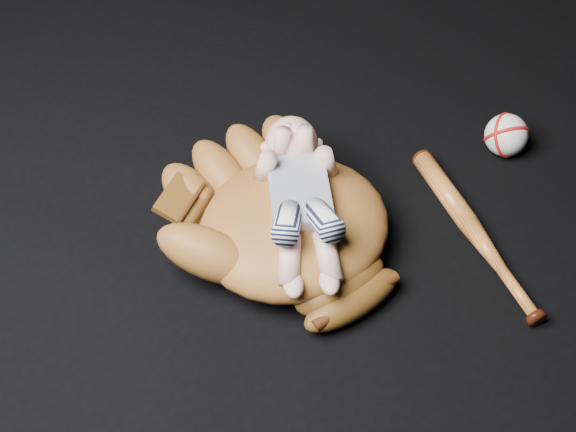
{
  "coord_description": "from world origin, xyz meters",
  "views": [
    {
      "loc": [
        -0.29,
        -0.9,
        1.08
      ],
      "look_at": [
        -0.12,
        -0.04,
        0.08
      ],
      "focal_mm": 50.0,
      "sensor_mm": 36.0,
      "label": 1
    }
  ],
  "objects_px": {
    "newborn_baby": "(301,201)",
    "baseball": "(506,135)",
    "baseball_glove": "(293,219)",
    "baseball_bat": "(475,233)"
  },
  "relations": [
    {
      "from": "newborn_baby",
      "to": "baseball",
      "type": "height_order",
      "value": "newborn_baby"
    },
    {
      "from": "baseball_glove",
      "to": "newborn_baby",
      "type": "xyz_separation_m",
      "value": [
        0.01,
        -0.01,
        0.05
      ]
    },
    {
      "from": "baseball_bat",
      "to": "baseball",
      "type": "height_order",
      "value": "baseball"
    },
    {
      "from": "baseball_glove",
      "to": "baseball_bat",
      "type": "distance_m",
      "value": 0.32
    },
    {
      "from": "newborn_baby",
      "to": "baseball_bat",
      "type": "bearing_deg",
      "value": -1.97
    },
    {
      "from": "baseball_glove",
      "to": "newborn_baby",
      "type": "relative_size",
      "value": 1.35
    },
    {
      "from": "baseball_glove",
      "to": "baseball",
      "type": "distance_m",
      "value": 0.47
    },
    {
      "from": "baseball_glove",
      "to": "newborn_baby",
      "type": "height_order",
      "value": "newborn_baby"
    },
    {
      "from": "baseball_bat",
      "to": "baseball",
      "type": "relative_size",
      "value": 4.84
    },
    {
      "from": "baseball_bat",
      "to": "baseball",
      "type": "bearing_deg",
      "value": 56.61
    }
  ]
}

